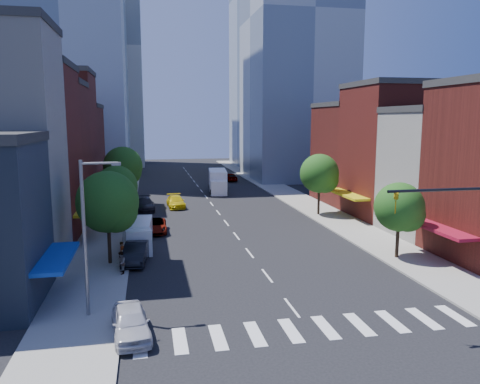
% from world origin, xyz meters
% --- Properties ---
extents(ground, '(220.00, 220.00, 0.00)m').
position_xyz_m(ground, '(0.00, 0.00, 0.00)').
color(ground, black).
rests_on(ground, ground).
extents(sidewalk_left, '(5.00, 120.00, 0.15)m').
position_xyz_m(sidewalk_left, '(-12.50, 40.00, 0.07)').
color(sidewalk_left, gray).
rests_on(sidewalk_left, ground).
extents(sidewalk_right, '(5.00, 120.00, 0.15)m').
position_xyz_m(sidewalk_right, '(12.50, 40.00, 0.07)').
color(sidewalk_right, gray).
rests_on(sidewalk_right, ground).
extents(crosswalk, '(19.00, 3.00, 0.01)m').
position_xyz_m(crosswalk, '(0.00, -3.00, 0.01)').
color(crosswalk, silver).
rests_on(crosswalk, ground).
extents(bldg_left_2, '(12.00, 9.00, 16.00)m').
position_xyz_m(bldg_left_2, '(-21.00, 20.50, 8.00)').
color(bldg_left_2, '#571A14').
rests_on(bldg_left_2, ground).
extents(bldg_left_3, '(12.00, 8.00, 15.00)m').
position_xyz_m(bldg_left_3, '(-21.00, 29.00, 7.50)').
color(bldg_left_3, '#491712').
rests_on(bldg_left_3, ground).
extents(bldg_left_4, '(12.00, 9.00, 17.00)m').
position_xyz_m(bldg_left_4, '(-21.00, 37.50, 8.50)').
color(bldg_left_4, '#571A14').
rests_on(bldg_left_4, ground).
extents(bldg_left_5, '(12.00, 10.00, 13.00)m').
position_xyz_m(bldg_left_5, '(-21.00, 47.00, 6.50)').
color(bldg_left_5, '#491712').
rests_on(bldg_left_5, ground).
extents(bldg_right_1, '(12.00, 8.00, 12.00)m').
position_xyz_m(bldg_right_1, '(21.00, 15.00, 6.00)').
color(bldg_right_1, beige).
rests_on(bldg_right_1, ground).
extents(bldg_right_2, '(12.00, 10.00, 15.00)m').
position_xyz_m(bldg_right_2, '(21.00, 24.00, 7.50)').
color(bldg_right_2, '#571A14').
rests_on(bldg_right_2, ground).
extents(bldg_right_3, '(12.00, 10.00, 13.00)m').
position_xyz_m(bldg_right_3, '(21.00, 34.00, 6.50)').
color(bldg_right_3, '#491712').
rests_on(bldg_right_3, ground).
extents(tower_ne, '(18.00, 20.00, 60.00)m').
position_xyz_m(tower_ne, '(20.00, 62.00, 30.00)').
color(tower_ne, '#9EA5AD').
rests_on(tower_ne, ground).
extents(tower_far_w, '(18.00, 18.00, 56.00)m').
position_xyz_m(tower_far_w, '(-18.00, 95.00, 28.00)').
color(tower_far_w, '#9EA5AD').
rests_on(tower_far_w, ground).
extents(streetlight, '(2.25, 0.25, 9.00)m').
position_xyz_m(streetlight, '(-11.81, 1.00, 5.28)').
color(streetlight, slate).
rests_on(streetlight, sidewalk_left).
extents(tree_left_near, '(4.80, 4.80, 7.30)m').
position_xyz_m(tree_left_near, '(-11.35, 10.92, 4.87)').
color(tree_left_near, black).
rests_on(tree_left_near, sidewalk_left).
extents(tree_left_mid, '(4.20, 4.20, 6.65)m').
position_xyz_m(tree_left_mid, '(-11.35, 21.92, 4.53)').
color(tree_left_mid, black).
rests_on(tree_left_mid, sidewalk_left).
extents(tree_left_far, '(5.00, 5.00, 7.75)m').
position_xyz_m(tree_left_far, '(-11.35, 35.92, 5.20)').
color(tree_left_far, black).
rests_on(tree_left_far, sidewalk_left).
extents(tree_right_near, '(4.00, 4.00, 6.20)m').
position_xyz_m(tree_right_near, '(11.65, 7.92, 4.19)').
color(tree_right_near, black).
rests_on(tree_right_near, sidewalk_right).
extents(tree_right_far, '(4.60, 4.60, 7.20)m').
position_xyz_m(tree_right_far, '(11.65, 25.92, 4.86)').
color(tree_right_far, black).
rests_on(tree_right_far, sidewalk_right).
extents(parked_car_front, '(2.42, 4.86, 1.59)m').
position_xyz_m(parked_car_front, '(-9.50, -2.00, 0.80)').
color(parked_car_front, silver).
rests_on(parked_car_front, ground).
extents(parked_car_second, '(2.32, 5.14, 1.64)m').
position_xyz_m(parked_car_second, '(-9.50, 11.10, 0.82)').
color(parked_car_second, black).
rests_on(parked_car_second, ground).
extents(parked_car_third, '(2.34, 4.98, 1.38)m').
position_xyz_m(parked_car_third, '(-7.81, 21.14, 0.69)').
color(parked_car_third, '#999999').
rests_on(parked_car_third, ground).
extents(parked_car_rear, '(2.63, 5.62, 1.59)m').
position_xyz_m(parked_car_rear, '(-8.86, 33.01, 0.79)').
color(parked_car_rear, black).
rests_on(parked_car_rear, ground).
extents(cargo_van_near, '(2.66, 5.47, 2.25)m').
position_xyz_m(cargo_van_near, '(-9.48, 14.83, 1.11)').
color(cargo_van_near, silver).
rests_on(cargo_van_near, ground).
extents(cargo_van_far, '(2.50, 5.60, 2.33)m').
position_xyz_m(cargo_van_far, '(-9.34, 16.16, 1.16)').
color(cargo_van_far, white).
rests_on(cargo_van_far, ground).
extents(taxi, '(2.37, 5.31, 1.51)m').
position_xyz_m(taxi, '(-4.91, 34.42, 0.76)').
color(taxi, '#D6BB0B').
rests_on(taxi, ground).
extents(traffic_car_oncoming, '(1.85, 4.26, 1.36)m').
position_xyz_m(traffic_car_oncoming, '(2.85, 51.94, 0.68)').
color(traffic_car_oncoming, black).
rests_on(traffic_car_oncoming, ground).
extents(traffic_car_far, '(2.25, 4.68, 1.54)m').
position_xyz_m(traffic_car_far, '(6.62, 58.74, 0.77)').
color(traffic_car_far, '#999999').
rests_on(traffic_car_far, ground).
extents(box_truck, '(3.40, 8.85, 3.48)m').
position_xyz_m(box_truck, '(2.36, 45.89, 1.64)').
color(box_truck, white).
rests_on(box_truck, ground).
extents(pedestrian_near, '(0.69, 0.76, 1.74)m').
position_xyz_m(pedestrian_near, '(-10.50, 10.67, 1.02)').
color(pedestrian_near, '#999999').
rests_on(pedestrian_near, sidewalk_left).
extents(pedestrian_far, '(0.67, 0.84, 1.66)m').
position_xyz_m(pedestrian_far, '(-10.50, 8.09, 0.98)').
color(pedestrian_far, '#999999').
rests_on(pedestrian_far, sidewalk_left).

